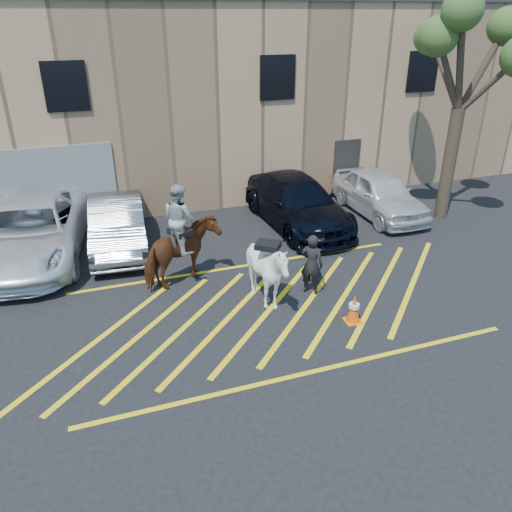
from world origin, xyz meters
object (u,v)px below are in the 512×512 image
object	(u,v)px
mounted_bay	(181,245)
saddled_white	(268,272)
handler	(312,264)
traffic_cone	(354,308)
tree	(469,46)
car_white_pickup	(32,231)
car_white_suv	(379,193)
car_blue_suv	(297,202)
car_silver_sedan	(117,224)

from	to	relation	value
mounted_bay	saddled_white	distance (m)	2.52
handler	traffic_cone	distance (m)	1.72
handler	tree	distance (m)	8.94
car_white_pickup	handler	distance (m)	8.32
saddled_white	tree	bearing A→B (deg)	23.94
traffic_cone	tree	xyz separation A→B (m)	(6.33, 4.97, 5.33)
traffic_cone	handler	bearing A→B (deg)	102.74
car_white_pickup	mounted_bay	distance (m)	4.92
handler	mounted_bay	world-z (taller)	mounted_bay
car_white_pickup	tree	distance (m)	14.49
car_white_suv	tree	world-z (taller)	tree
mounted_bay	tree	xyz separation A→B (m)	(9.75, 1.76, 4.56)
handler	tree	world-z (taller)	tree
car_blue_suv	handler	bearing A→B (deg)	-111.15
car_white_pickup	car_white_suv	bearing A→B (deg)	6.65
car_white_pickup	traffic_cone	size ratio (longest dim) A/B	8.40
mounted_bay	car_blue_suv	bearing A→B (deg)	32.25
saddled_white	tree	world-z (taller)	tree
car_blue_suv	car_white_suv	distance (m)	3.21
car_white_suv	handler	world-z (taller)	handler
handler	mounted_bay	xyz separation A→B (m)	(-3.05, 1.60, 0.31)
car_white_pickup	traffic_cone	distance (m)	9.60
car_white_pickup	car_silver_sedan	xyz separation A→B (m)	(2.44, -0.05, -0.09)
saddled_white	traffic_cone	xyz separation A→B (m)	(1.64, -1.43, -0.56)
car_white_pickup	traffic_cone	bearing A→B (deg)	-32.94
tree	car_blue_suv	bearing A→B (deg)	167.66
car_silver_sedan	car_white_suv	size ratio (longest dim) A/B	1.01
handler	mounted_bay	distance (m)	3.46
car_white_pickup	car_silver_sedan	distance (m)	2.44
car_white_pickup	car_silver_sedan	size ratio (longest dim) A/B	1.33
traffic_cone	tree	bearing A→B (deg)	38.13
car_blue_suv	tree	distance (m)	7.20
car_white_suv	tree	distance (m)	5.39
car_silver_sedan	handler	size ratio (longest dim) A/B	2.81
car_white_pickup	tree	xyz separation A→B (m)	(13.59, -1.29, 4.84)
car_blue_suv	tree	xyz separation A→B (m)	(5.16, -1.13, 4.89)
car_white_suv	saddled_white	xyz separation A→B (m)	(-6.02, -4.59, 0.14)
mounted_bay	tree	size ratio (longest dim) A/B	0.38
saddled_white	car_silver_sedan	bearing A→B (deg)	123.59
car_white_suv	mounted_bay	world-z (taller)	mounted_bay
car_silver_sedan	car_blue_suv	xyz separation A→B (m)	(5.99, -0.11, 0.04)
saddled_white	tree	size ratio (longest dim) A/B	0.30
car_white_pickup	mounted_bay	xyz separation A→B (m)	(3.85, -3.05, 0.28)
car_blue_suv	mounted_bay	size ratio (longest dim) A/B	1.98
car_silver_sedan	tree	xyz separation A→B (m)	(11.15, -1.24, 4.93)
car_white_suv	mounted_bay	xyz separation A→B (m)	(-7.79, -2.81, 0.35)
car_silver_sedan	handler	xyz separation A→B (m)	(4.46, -4.60, 0.06)
car_white_pickup	saddled_white	distance (m)	7.41
car_blue_suv	saddled_white	size ratio (longest dim) A/B	2.50
car_silver_sedan	car_blue_suv	size ratio (longest dim) A/B	0.83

